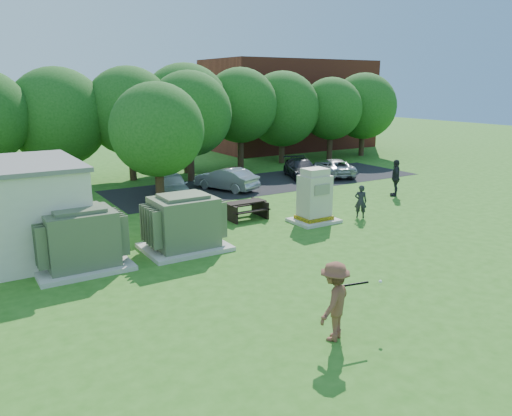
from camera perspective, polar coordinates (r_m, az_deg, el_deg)
ground at (r=16.51m, az=7.43°, el=-7.27°), size 120.00×120.00×0.00m
brick_building at (r=47.82m, az=3.79°, el=11.70°), size 15.00×8.00×8.00m
parking_strip at (r=30.99m, az=1.68°, el=2.98°), size 20.00×6.00×0.01m
transformer_left at (r=17.39m, az=-19.45°, el=-3.48°), size 3.00×2.40×2.07m
transformer_right at (r=18.47m, az=-8.22°, el=-1.79°), size 3.00×2.40×2.07m
generator_cabinet at (r=21.99m, az=6.70°, el=1.05°), size 1.97×1.61×2.40m
picnic_table at (r=22.55m, az=-1.26°, el=0.02°), size 1.86×1.40×0.80m
batter at (r=12.13m, az=8.92°, el=-10.49°), size 1.44×1.22×1.94m
person_by_generator at (r=23.14m, az=11.87°, el=0.74°), size 0.65×0.64×1.51m
person_walking_right at (r=28.06m, az=15.66°, el=3.34°), size 1.16×1.18×1.99m
car_white at (r=27.34m, az=-9.49°, el=2.61°), size 2.32×3.92×1.25m
car_silver_a at (r=28.67m, az=-3.42°, el=3.34°), size 2.71×4.11×1.28m
car_dark at (r=32.49m, az=5.23°, el=4.52°), size 3.09×4.50×1.21m
car_silver_b at (r=33.42m, az=8.82°, el=4.61°), size 3.18×4.48×1.14m
batting_equipment at (r=12.39m, az=11.27°, el=-8.63°), size 1.55×0.25×0.20m
tree_row at (r=32.51m, az=-11.18°, el=10.62°), size 41.30×13.30×7.30m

